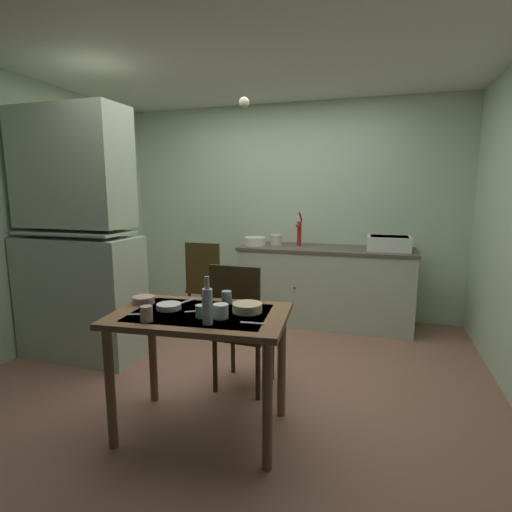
{
  "coord_description": "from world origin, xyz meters",
  "views": [
    {
      "loc": [
        1.07,
        -2.97,
        1.5
      ],
      "look_at": [
        0.13,
        0.03,
        0.97
      ],
      "focal_mm": 27.64,
      "sensor_mm": 36.0,
      "label": 1
    }
  ],
  "objects": [
    {
      "name": "mixing_bowl_counter",
      "position": [
        -0.29,
        1.35,
        0.92
      ],
      "size": [
        0.25,
        0.25,
        0.09
      ],
      "primitive_type": "cylinder",
      "color": "white",
      "rests_on": "counter_cabinet"
    },
    {
      "name": "teacup_mint",
      "position": [
        -0.15,
        -1.13,
        0.82
      ],
      "size": [
        0.07,
        0.07,
        0.09
      ],
      "primitive_type": "cylinder",
      "color": "tan",
      "rests_on": "dining_table"
    },
    {
      "name": "counter_cabinet",
      "position": [
        0.52,
        1.4,
        0.44
      ],
      "size": [
        1.92,
        0.64,
        0.87
      ],
      "color": "#AEBEA4",
      "rests_on": "ground"
    },
    {
      "name": "table_knife",
      "position": [
        0.06,
        -0.86,
        0.78
      ],
      "size": [
        0.18,
        0.12,
        0.0
      ],
      "primitive_type": "cube",
      "rotation": [
        0.0,
        0.0,
        0.58
      ],
      "color": "silver",
      "rests_on": "dining_table"
    },
    {
      "name": "mug_dark",
      "position": [
        0.22,
        -0.95,
        0.81
      ],
      "size": [
        0.09,
        0.09,
        0.08
      ],
      "primitive_type": "cylinder",
      "color": "white",
      "rests_on": "dining_table"
    },
    {
      "name": "hutch_cabinet",
      "position": [
        -1.46,
        -0.16,
        1.03
      ],
      "size": [
        1.08,
        0.49,
        2.19
      ],
      "color": "#AEBEA4",
      "rests_on": "ground"
    },
    {
      "name": "wall_back",
      "position": [
        0.0,
        1.77,
        1.25
      ],
      "size": [
        4.14,
        0.1,
        2.51
      ],
      "primitive_type": "cube",
      "color": "#B7D1B2",
      "rests_on": "ground"
    },
    {
      "name": "dining_table",
      "position": [
        0.06,
        -0.89,
        0.65
      ],
      "size": [
        1.1,
        0.75,
        0.77
      ],
      "color": "brown",
      "rests_on": "ground"
    },
    {
      "name": "pendant_bulb",
      "position": [
        0.03,
        0.05,
        2.17
      ],
      "size": [
        0.08,
        0.08,
        0.08
      ],
      "primitive_type": "sphere",
      "color": "#F9EFCC"
    },
    {
      "name": "ceiling_slab",
      "position": [
        0.0,
        0.0,
        2.56
      ],
      "size": [
        4.14,
        3.53,
        0.1
      ],
      "primitive_type": "cube",
      "color": "silver"
    },
    {
      "name": "teacup_cream",
      "position": [
        0.15,
        -0.67,
        0.82
      ],
      "size": [
        0.06,
        0.06,
        0.08
      ],
      "primitive_type": "cylinder",
      "color": "#9EB2C6",
      "rests_on": "dining_table"
    },
    {
      "name": "ground_plane",
      "position": [
        0.0,
        0.0,
        0.0
      ],
      "size": [
        5.04,
        5.04,
        0.0
      ],
      "primitive_type": "plane",
      "color": "#93634F"
    },
    {
      "name": "chair_far_side",
      "position": [
        0.13,
        -0.34,
        0.5
      ],
      "size": [
        0.42,
        0.42,
        0.98
      ],
      "color": "#392A14",
      "rests_on": "ground"
    },
    {
      "name": "stoneware_crock",
      "position": [
        -0.06,
        1.45,
        0.93
      ],
      "size": [
        0.14,
        0.14,
        0.12
      ],
      "primitive_type": "cylinder",
      "color": "beige",
      "rests_on": "counter_cabinet"
    },
    {
      "name": "mug_tall",
      "position": [
        0.11,
        -0.97,
        0.81
      ],
      "size": [
        0.06,
        0.06,
        0.07
      ],
      "primitive_type": "cylinder",
      "color": "#ADD1C1",
      "rests_on": "dining_table"
    },
    {
      "name": "serving_spoon",
      "position": [
        -0.12,
        -0.71,
        0.78
      ],
      "size": [
        0.06,
        0.16,
        0.0
      ],
      "primitive_type": "cube",
      "rotation": [
        0.0,
        0.0,
        1.27
      ],
      "color": "beige",
      "rests_on": "dining_table"
    },
    {
      "name": "sink_basin",
      "position": [
        1.18,
        1.4,
        0.95
      ],
      "size": [
        0.44,
        0.34,
        0.15
      ],
      "color": "white",
      "rests_on": "counter_cabinet"
    },
    {
      "name": "soup_bowl_small",
      "position": [
        -0.15,
        -0.88,
        0.79
      ],
      "size": [
        0.15,
        0.15,
        0.03
      ],
      "primitive_type": "cylinder",
      "color": "white",
      "rests_on": "dining_table"
    },
    {
      "name": "teaspoon_near_bowl",
      "position": [
        0.42,
        -0.99,
        0.78
      ],
      "size": [
        0.14,
        0.03,
        0.0
      ],
      "primitive_type": "cube",
      "rotation": [
        0.0,
        0.0,
        3.24
      ],
      "color": "beige",
      "rests_on": "dining_table"
    },
    {
      "name": "glass_bottle",
      "position": [
        0.19,
        -1.07,
        0.88
      ],
      "size": [
        0.06,
        0.06,
        0.27
      ],
      "color": "#B7BCC1",
      "rests_on": "dining_table"
    },
    {
      "name": "hand_pump",
      "position": [
        0.21,
        1.44,
        1.04
      ],
      "size": [
        0.05,
        0.27,
        0.39
      ],
      "color": "#B21E19",
      "rests_on": "counter_cabinet"
    },
    {
      "name": "serving_bowl_wide",
      "position": [
        -0.37,
        -0.82,
        0.8
      ],
      "size": [
        0.14,
        0.14,
        0.05
      ],
      "primitive_type": "cylinder",
      "color": "tan",
      "rests_on": "dining_table"
    },
    {
      "name": "wall_left",
      "position": [
        -2.07,
        0.0,
        1.25
      ],
      "size": [
        0.1,
        3.53,
        2.51
      ],
      "primitive_type": "cube",
      "color": "#B7D4B2",
      "rests_on": "ground"
    },
    {
      "name": "sauce_dish",
      "position": [
        0.33,
        -0.79,
        0.8
      ],
      "size": [
        0.18,
        0.18,
        0.05
      ],
      "primitive_type": "cylinder",
      "color": "beige",
      "rests_on": "dining_table"
    },
    {
      "name": "teaspoon_by_cup",
      "position": [
        -0.26,
        -1.03,
        0.78
      ],
      "size": [
        0.13,
        0.07,
        0.0
      ],
      "primitive_type": "cube",
      "rotation": [
        0.0,
        0.0,
        3.51
      ],
      "color": "beige",
      "rests_on": "dining_table"
    },
    {
      "name": "chair_by_counter",
      "position": [
        -0.67,
        0.82,
        0.5
      ],
      "size": [
        0.4,
        0.4,
        0.96
      ],
      "color": "#342E0D",
      "rests_on": "ground"
    }
  ]
}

